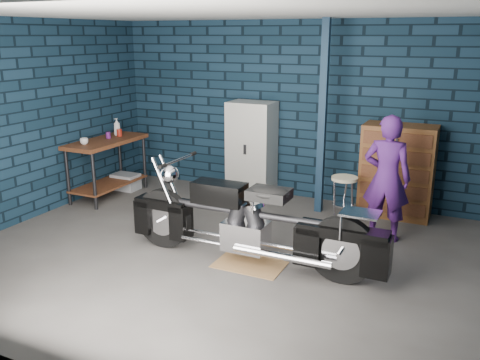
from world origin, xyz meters
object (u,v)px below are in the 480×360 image
at_px(workbench, 108,168).
at_px(tool_chest, 397,171).
at_px(motorcycle, 251,216).
at_px(locker, 251,150).
at_px(person, 387,178).
at_px(storage_bin, 126,182).
at_px(shop_stool, 343,200).

xyz_separation_m(workbench, tool_chest, (4.25, 0.99, 0.19)).
bearing_deg(motorcycle, workbench, 156.55).
bearing_deg(tool_chest, locker, 180.00).
bearing_deg(tool_chest, workbench, -166.86).
relative_size(person, locker, 1.05).
height_order(person, locker, person).
bearing_deg(motorcycle, person, 49.13).
bearing_deg(storage_bin, tool_chest, 8.10).
distance_m(person, storage_bin, 4.30).
distance_m(storage_bin, tool_chest, 4.31).
xyz_separation_m(storage_bin, locker, (2.01, 0.60, 0.61)).
relative_size(tool_chest, shop_stool, 2.02).
bearing_deg(workbench, motorcycle, -23.49).
distance_m(workbench, person, 4.27).
height_order(storage_bin, locker, locker).
relative_size(person, tool_chest, 1.21).
height_order(workbench, storage_bin, workbench).
relative_size(workbench, locker, 0.94).
bearing_deg(workbench, locker, 26.05).
relative_size(motorcycle, shop_stool, 3.99).
relative_size(storage_bin, locker, 0.28).
bearing_deg(locker, workbench, -153.95).
height_order(motorcycle, shop_stool, motorcycle).
bearing_deg(motorcycle, locker, 113.96).
height_order(workbench, shop_stool, workbench).
height_order(workbench, tool_chest, tool_chest).
bearing_deg(locker, person, -22.86).
bearing_deg(tool_chest, storage_bin, -171.90).
bearing_deg(locker, motorcycle, -66.08).
relative_size(locker, shop_stool, 2.32).
xyz_separation_m(person, shop_stool, (-0.60, 0.35, -0.46)).
relative_size(locker, tool_chest, 1.15).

